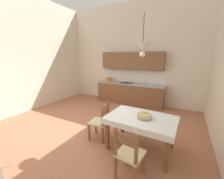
% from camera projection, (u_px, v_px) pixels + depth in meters
% --- Properties ---
extents(ground_plane, '(6.48, 6.68, 0.10)m').
position_uv_depth(ground_plane, '(89.00, 132.00, 3.88)').
color(ground_plane, '#AD6B4C').
extents(wall_back, '(6.48, 0.12, 4.21)m').
position_uv_depth(wall_back, '(131.00, 55.00, 6.04)').
color(wall_back, silver).
rests_on(wall_back, ground_plane).
extents(wall_left, '(0.12, 6.68, 4.21)m').
position_uv_depth(wall_left, '(17.00, 54.00, 4.76)').
color(wall_left, silver).
rests_on(wall_left, ground_plane).
extents(kitchen_cabinetry, '(2.91, 0.63, 2.20)m').
position_uv_depth(kitchen_cabinetry, '(130.00, 84.00, 5.99)').
color(kitchen_cabinetry, brown).
rests_on(kitchen_cabinetry, ground_plane).
extents(dining_table, '(1.46, 1.00, 0.75)m').
position_uv_depth(dining_table, '(141.00, 123.00, 2.97)').
color(dining_table, brown).
rests_on(dining_table, ground_plane).
extents(dining_chair_tv_side, '(0.47, 0.47, 0.93)m').
position_uv_depth(dining_chair_tv_side, '(100.00, 122.00, 3.42)').
color(dining_chair_tv_side, '#D1BC89').
rests_on(dining_chair_tv_side, ground_plane).
extents(dining_chair_camera_side, '(0.46, 0.46, 0.93)m').
position_uv_depth(dining_chair_camera_side, '(129.00, 154.00, 2.28)').
color(dining_chair_camera_side, '#D1BC89').
rests_on(dining_chair_camera_side, ground_plane).
extents(fruit_bowl, '(0.30, 0.30, 0.12)m').
position_uv_depth(fruit_bowl, '(145.00, 115.00, 2.89)').
color(fruit_bowl, tan).
rests_on(fruit_bowl, dining_table).
extents(pendant_lamp, '(0.32, 0.32, 0.81)m').
position_uv_depth(pendant_lamp, '(143.00, 47.00, 2.72)').
color(pendant_lamp, black).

